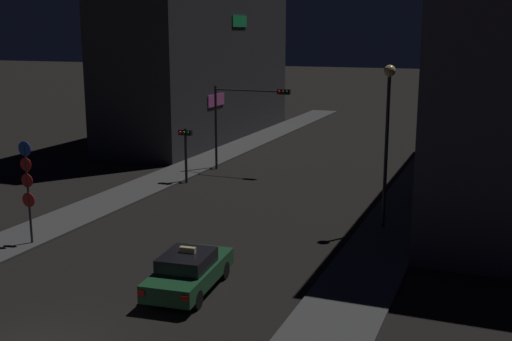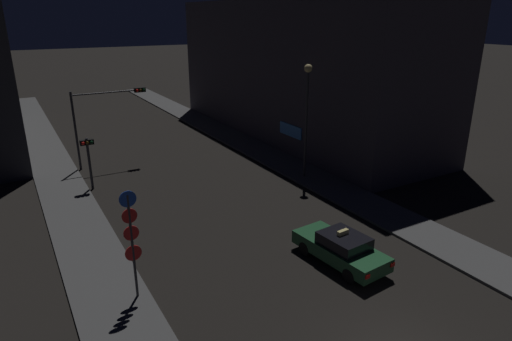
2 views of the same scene
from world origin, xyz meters
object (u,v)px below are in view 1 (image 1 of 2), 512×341
object	(u,v)px
taxi	(189,271)
traffic_light_left_kerb	(185,143)
traffic_light_overhead	(243,110)
street_lamp_near_block	(388,118)
sign_pole_left	(27,184)

from	to	relation	value
taxi	traffic_light_left_kerb	bearing A→B (deg)	118.01
taxi	traffic_light_overhead	distance (m)	19.90
taxi	street_lamp_near_block	distance (m)	11.66
taxi	sign_pole_left	xyz separation A→B (m)	(-8.44, 1.88, 1.93)
taxi	traffic_light_overhead	xyz separation A→B (m)	(-5.75, 18.77, 3.26)
street_lamp_near_block	sign_pole_left	bearing A→B (deg)	-150.18
sign_pole_left	taxi	bearing A→B (deg)	-12.55
street_lamp_near_block	traffic_light_overhead	bearing A→B (deg)	139.42
traffic_light_overhead	street_lamp_near_block	world-z (taller)	street_lamp_near_block
traffic_light_overhead	traffic_light_left_kerb	distance (m)	4.96
traffic_light_overhead	traffic_light_left_kerb	size ratio (longest dim) A/B	1.66
taxi	sign_pole_left	size ratio (longest dim) A/B	1.05
traffic_light_overhead	traffic_light_left_kerb	bearing A→B (deg)	-114.68
taxi	traffic_light_left_kerb	xyz separation A→B (m)	(-7.72, 14.50, 1.66)
traffic_light_left_kerb	street_lamp_near_block	bearing A→B (deg)	-21.21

